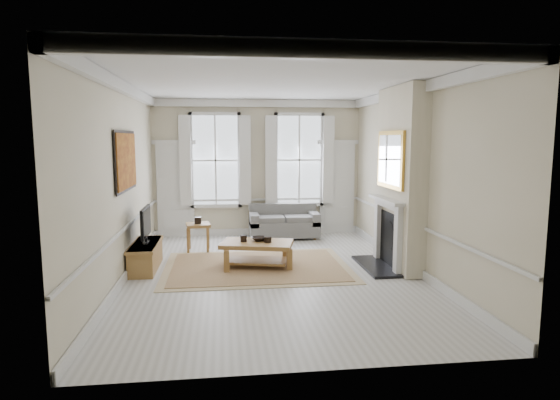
{
  "coord_description": "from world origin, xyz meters",
  "views": [
    {
      "loc": [
        -0.88,
        -8.18,
        2.44
      ],
      "look_at": [
        0.22,
        0.78,
        1.25
      ],
      "focal_mm": 30.0,
      "sensor_mm": 36.0,
      "label": 1
    }
  ],
  "objects": [
    {
      "name": "door_right",
      "position": [
        2.05,
        3.56,
        1.15
      ],
      "size": [
        0.9,
        0.08,
        2.3
      ],
      "primitive_type": "cube",
      "color": "silver",
      "rests_on": "floor"
    },
    {
      "name": "tv_stand",
      "position": [
        -2.34,
        0.64,
        0.25
      ],
      "size": [
        0.44,
        1.38,
        0.49
      ],
      "primitive_type": "cube",
      "color": "brown",
      "rests_on": "floor"
    },
    {
      "name": "back_wall",
      "position": [
        0.0,
        3.6,
        1.7
      ],
      "size": [
        5.2,
        0.0,
        5.2
      ],
      "primitive_type": "plane",
      "rotation": [
        1.57,
        0.0,
        0.0
      ],
      "color": "beige",
      "rests_on": "floor"
    },
    {
      "name": "right_wall",
      "position": [
        2.6,
        0.0,
        1.7
      ],
      "size": [
        0.0,
        7.2,
        7.2
      ],
      "primitive_type": "plane",
      "rotation": [
        1.57,
        0.0,
        -1.57
      ],
      "color": "beige",
      "rests_on": "floor"
    },
    {
      "name": "window_right",
      "position": [
        1.05,
        3.55,
        1.9
      ],
      "size": [
        1.26,
        0.2,
        2.2
      ],
      "primitive_type": null,
      "color": "#B2BCC6",
      "rests_on": "back_wall"
    },
    {
      "name": "hearth",
      "position": [
        2.0,
        0.2,
        0.03
      ],
      "size": [
        0.55,
        1.5,
        0.05
      ],
      "primitive_type": "cube",
      "color": "black",
      "rests_on": "floor"
    },
    {
      "name": "sofa",
      "position": [
        0.6,
        3.11,
        0.35
      ],
      "size": [
        1.68,
        0.82,
        0.82
      ],
      "color": "#61615F",
      "rests_on": "floor"
    },
    {
      "name": "left_wall",
      "position": [
        -2.6,
        0.0,
        1.7
      ],
      "size": [
        0.0,
        7.2,
        7.2
      ],
      "primitive_type": "plane",
      "rotation": [
        1.57,
        0.0,
        1.57
      ],
      "color": "beige",
      "rests_on": "floor"
    },
    {
      "name": "bowl",
      "position": [
        -0.21,
        0.58,
        0.53
      ],
      "size": [
        0.32,
        0.32,
        0.07
      ],
      "primitive_type": "imported",
      "rotation": [
        0.0,
        0.0,
        0.09
      ],
      "color": "black",
      "rests_on": "coffee_table"
    },
    {
      "name": "tv",
      "position": [
        -2.32,
        0.64,
        0.89
      ],
      "size": [
        0.08,
        0.9,
        0.68
      ],
      "color": "black",
      "rests_on": "tv_stand"
    },
    {
      "name": "fireplace",
      "position": [
        2.2,
        0.2,
        0.73
      ],
      "size": [
        0.21,
        1.45,
        1.33
      ],
      "color": "silver",
      "rests_on": "floor"
    },
    {
      "name": "ceramic_pot_a",
      "position": [
        -0.51,
        0.53,
        0.56
      ],
      "size": [
        0.13,
        0.13,
        0.13
      ],
      "primitive_type": "cylinder",
      "color": "black",
      "rests_on": "coffee_table"
    },
    {
      "name": "door_left",
      "position": [
        -2.05,
        3.56,
        1.15
      ],
      "size": [
        0.9,
        0.08,
        2.3
      ],
      "primitive_type": "cube",
      "color": "silver",
      "rests_on": "floor"
    },
    {
      "name": "floor",
      "position": [
        0.0,
        0.0,
        0.0
      ],
      "size": [
        7.2,
        7.2,
        0.0
      ],
      "primitive_type": "plane",
      "color": "#B7B5AD",
      "rests_on": "ground"
    },
    {
      "name": "coffee_table",
      "position": [
        -0.26,
        0.48,
        0.41
      ],
      "size": [
        1.47,
        1.06,
        0.5
      ],
      "rotation": [
        0.0,
        0.0,
        -0.24
      ],
      "color": "brown",
      "rests_on": "rug"
    },
    {
      "name": "ceiling",
      "position": [
        0.0,
        0.0,
        3.4
      ],
      "size": [
        7.2,
        7.2,
        0.0
      ],
      "primitive_type": "plane",
      "rotation": [
        3.14,
        0.0,
        0.0
      ],
      "color": "white",
      "rests_on": "back_wall"
    },
    {
      "name": "side_table",
      "position": [
        -1.43,
        1.96,
        0.49
      ],
      "size": [
        0.56,
        0.56,
        0.61
      ],
      "rotation": [
        0.0,
        0.0,
        0.15
      ],
      "color": "brown",
      "rests_on": "floor"
    },
    {
      "name": "window_left",
      "position": [
        -1.05,
        3.55,
        1.9
      ],
      "size": [
        1.26,
        0.2,
        2.2
      ],
      "primitive_type": null,
      "color": "#B2BCC6",
      "rests_on": "back_wall"
    },
    {
      "name": "mirror",
      "position": [
        2.21,
        0.2,
        2.05
      ],
      "size": [
        0.06,
        1.26,
        1.06
      ],
      "primitive_type": "cube",
      "color": "gold",
      "rests_on": "chimney_breast"
    },
    {
      "name": "ceramic_pot_b",
      "position": [
        -0.06,
        0.43,
        0.55
      ],
      "size": [
        0.15,
        0.15,
        0.1
      ],
      "primitive_type": "cylinder",
      "color": "black",
      "rests_on": "coffee_table"
    },
    {
      "name": "painting",
      "position": [
        -2.56,
        0.3,
        2.05
      ],
      "size": [
        0.05,
        1.66,
        1.06
      ],
      "primitive_type": "cube",
      "color": "#BC7A20",
      "rests_on": "left_wall"
    },
    {
      "name": "rug",
      "position": [
        -0.26,
        0.48,
        0.01
      ],
      "size": [
        3.5,
        2.6,
        0.02
      ],
      "primitive_type": "cube",
      "color": "olive",
      "rests_on": "floor"
    },
    {
      "name": "chimney_breast",
      "position": [
        2.43,
        0.2,
        1.7
      ],
      "size": [
        0.35,
        1.7,
        3.38
      ],
      "primitive_type": "cube",
      "color": "beige",
      "rests_on": "floor"
    }
  ]
}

